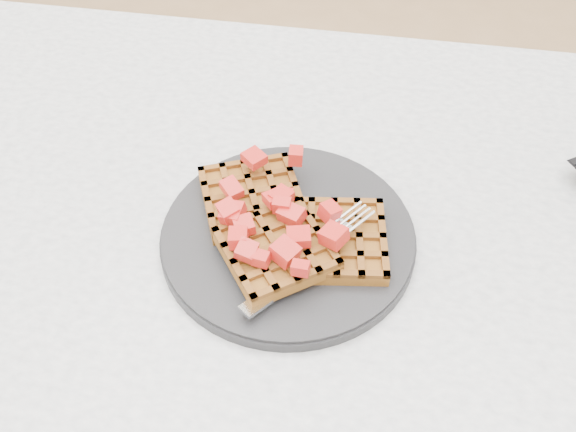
{
  "coord_description": "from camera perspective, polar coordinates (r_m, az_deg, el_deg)",
  "views": [
    {
      "loc": [
        0.02,
        -0.44,
        1.27
      ],
      "look_at": [
        -0.05,
        -0.01,
        0.79
      ],
      "focal_mm": 40.0,
      "sensor_mm": 36.0,
      "label": 1
    }
  ],
  "objects": [
    {
      "name": "waffles",
      "position": [
        0.65,
        -0.04,
        -0.99
      ],
      "size": [
        0.22,
        0.21,
        0.03
      ],
      "color": "#935A1F",
      "rests_on": "plate"
    },
    {
      "name": "strawberry_pile",
      "position": [
        0.64,
        0.0,
        0.84
      ],
      "size": [
        0.15,
        0.15,
        0.02
      ],
      "primitive_type": null,
      "color": "#A91210",
      "rests_on": "waffles"
    },
    {
      "name": "fork",
      "position": [
        0.63,
        2.64,
        -3.76
      ],
      "size": [
        0.13,
        0.16,
        0.02
      ],
      "primitive_type": null,
      "rotation": [
        0.0,
        0.0,
        -0.64
      ],
      "color": "silver",
      "rests_on": "plate"
    },
    {
      "name": "plate",
      "position": [
        0.67,
        0.0,
        -1.83
      ],
      "size": [
        0.27,
        0.27,
        0.02
      ],
      "primitive_type": "cylinder",
      "color": "black",
      "rests_on": "table"
    },
    {
      "name": "table",
      "position": [
        0.77,
        4.11,
        -7.61
      ],
      "size": [
        1.2,
        0.8,
        0.75
      ],
      "color": "silver",
      "rests_on": "ground"
    }
  ]
}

